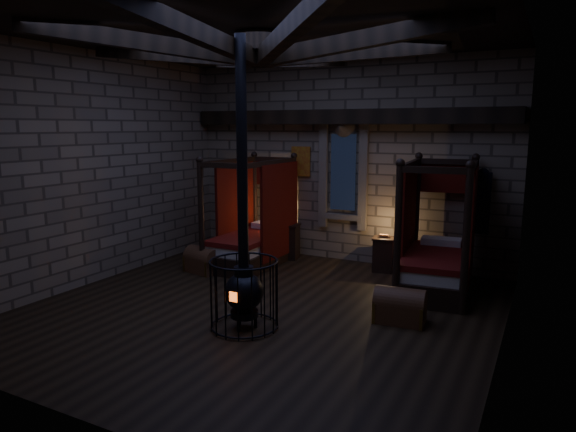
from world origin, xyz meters
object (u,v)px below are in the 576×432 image
at_px(stove, 244,287).
at_px(trunk_left, 203,261).
at_px(bed_left, 253,239).
at_px(trunk_right, 400,307).
at_px(bed_right, 437,259).

bearing_deg(stove, trunk_left, 137.27).
distance_m(bed_left, stove, 3.49).
bearing_deg(bed_left, trunk_left, -119.26).
height_order(trunk_left, stove, stove).
bearing_deg(trunk_right, bed_right, 80.28).
bearing_deg(trunk_right, bed_left, 148.48).
height_order(bed_left, stove, stove).
relative_size(trunk_left, trunk_right, 1.02).
height_order(bed_left, trunk_left, bed_left).
bearing_deg(trunk_left, stove, -29.68).
distance_m(trunk_right, stove, 2.32).
relative_size(bed_left, bed_right, 0.97).
xyz_separation_m(bed_right, stove, (-2.07, -3.07, 0.05)).
bearing_deg(trunk_left, bed_left, 73.06).
relative_size(bed_left, trunk_left, 2.81).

